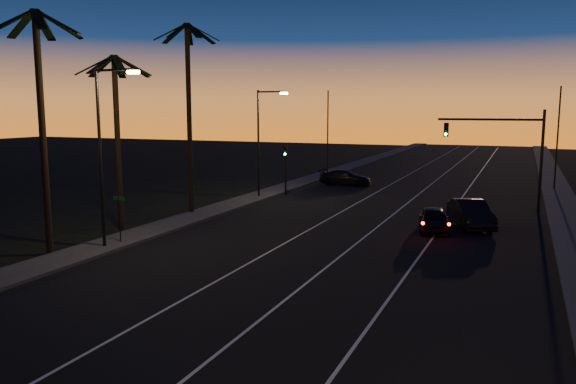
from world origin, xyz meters
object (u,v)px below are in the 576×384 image
at_px(signal_mast, 505,142).
at_px(right_car, 470,214).
at_px(cross_car, 345,178).
at_px(lead_car, 434,219).

xyz_separation_m(signal_mast, right_car, (-1.53, -7.31, -3.96)).
bearing_deg(cross_car, right_car, -50.85).
relative_size(lead_car, cross_car, 0.96).
bearing_deg(signal_mast, cross_car, 150.23).
bearing_deg(right_car, cross_car, 129.15).
bearing_deg(signal_mast, lead_car, -110.05).
bearing_deg(cross_car, lead_car, -58.47).
height_order(lead_car, right_car, right_car).
xyz_separation_m(signal_mast, cross_car, (-14.00, 8.01, -4.07)).
bearing_deg(cross_car, signal_mast, -29.77).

